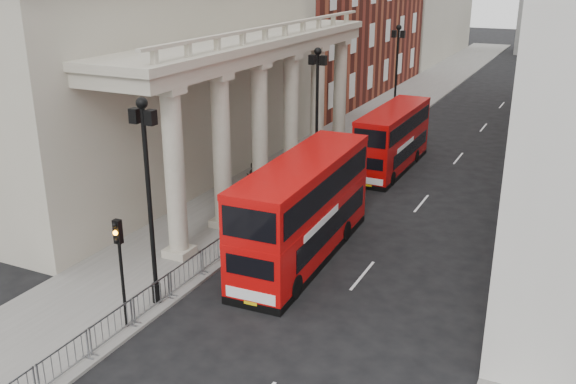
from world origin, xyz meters
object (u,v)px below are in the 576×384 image
object	(u,v)px
traffic_light	(120,254)
pedestrian_c	(282,182)
bus_far	(393,138)
pedestrian_b	(253,175)
lamp_post_north	(396,70)
bus_near	(303,208)
pedestrian_a	(256,185)
lamp_post_south	(149,189)
lamp_post_mid	(317,108)

from	to	relation	value
traffic_light	pedestrian_c	world-z (taller)	traffic_light
bus_far	pedestrian_b	xyz separation A→B (m)	(-6.31, -7.71, -1.22)
lamp_post_north	bus_near	distance (m)	25.74
traffic_light	pedestrian_a	size ratio (longest dim) A/B	2.82
lamp_post_south	bus_far	world-z (taller)	lamp_post_south
traffic_light	pedestrian_b	size ratio (longest dim) A/B	2.71
pedestrian_a	pedestrian_b	bearing A→B (deg)	104.20
lamp_post_mid	lamp_post_north	distance (m)	16.00
lamp_post_south	pedestrian_c	bearing A→B (deg)	94.46
lamp_post_south	bus_near	bearing A→B (deg)	62.52
lamp_post_south	pedestrian_a	distance (m)	13.33
lamp_post_north	pedestrian_b	xyz separation A→B (m)	(-3.23, -18.13, -4.00)
lamp_post_mid	pedestrian_a	world-z (taller)	lamp_post_mid
pedestrian_c	bus_near	bearing A→B (deg)	-44.23
lamp_post_south	pedestrian_b	world-z (taller)	lamp_post_south
lamp_post_north	pedestrian_b	bearing A→B (deg)	-100.10
lamp_post_north	pedestrian_c	world-z (taller)	lamp_post_north
pedestrian_b	traffic_light	bearing A→B (deg)	76.51
bus_far	pedestrian_b	bearing A→B (deg)	-128.94
bus_near	pedestrian_b	bearing A→B (deg)	130.40
bus_far	pedestrian_b	size ratio (longest dim) A/B	5.99
bus_near	pedestrian_c	bearing A→B (deg)	121.06
traffic_light	pedestrian_c	distance (m)	15.67
traffic_light	lamp_post_mid	bearing A→B (deg)	90.32
lamp_post_mid	bus_near	distance (m)	10.30
lamp_post_north	pedestrian_b	distance (m)	18.84
traffic_light	bus_far	size ratio (longest dim) A/B	0.45
lamp_post_mid	pedestrian_a	xyz separation A→B (m)	(-2.27, -3.50, -4.03)
bus_near	pedestrian_a	bearing A→B (deg)	131.92
lamp_post_south	pedestrian_a	world-z (taller)	lamp_post_south
traffic_light	bus_far	distance (m)	23.81
bus_near	traffic_light	bearing A→B (deg)	-113.30
bus_far	pedestrian_c	xyz separation A→B (m)	(-4.13, -8.12, -1.20)
bus_far	lamp_post_north	bearing A→B (deg)	106.81
lamp_post_north	traffic_light	xyz separation A→B (m)	(0.10, -34.02, -1.80)
lamp_post_south	pedestrian_c	xyz separation A→B (m)	(-1.05, 13.46, -3.97)
lamp_post_north	lamp_post_south	bearing A→B (deg)	-90.00
lamp_post_north	bus_near	bearing A→B (deg)	-82.29
lamp_post_south	lamp_post_north	bearing A→B (deg)	90.00
bus_near	bus_far	xyz separation A→B (m)	(-0.36, 14.98, -0.32)
pedestrian_b	pedestrian_a	bearing A→B (deg)	99.75
lamp_post_mid	pedestrian_a	bearing A→B (deg)	-123.01
lamp_post_mid	bus_near	bearing A→B (deg)	-69.90
lamp_post_south	lamp_post_mid	distance (m)	16.00
lamp_post_south	lamp_post_north	size ratio (longest dim) A/B	1.00
lamp_post_south	lamp_post_north	xyz separation A→B (m)	(0.00, 32.00, 0.00)
traffic_light	bus_near	xyz separation A→B (m)	(3.34, 8.63, -0.65)
lamp_post_south	pedestrian_b	bearing A→B (deg)	103.11
lamp_post_mid	bus_near	world-z (taller)	lamp_post_mid
traffic_light	pedestrian_a	bearing A→B (deg)	99.27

